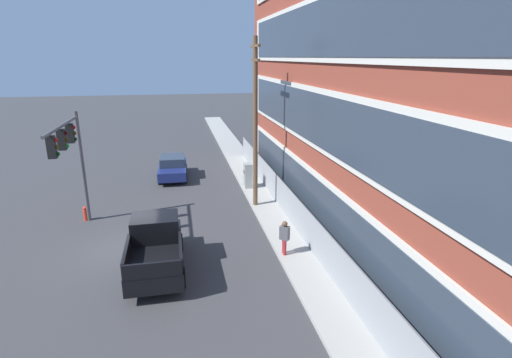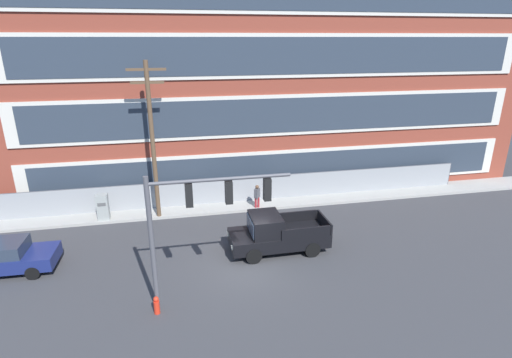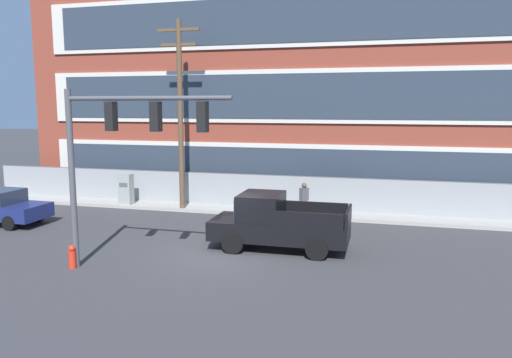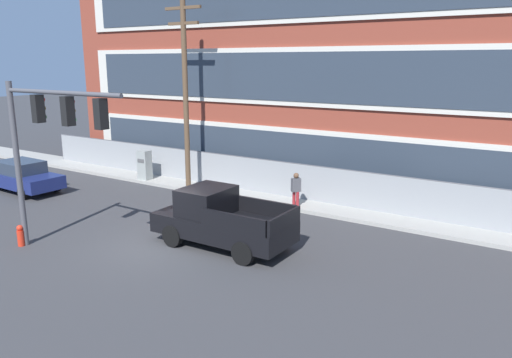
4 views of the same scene
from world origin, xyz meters
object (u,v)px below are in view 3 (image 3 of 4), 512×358
at_px(utility_pole_near_corner, 180,109).
at_px(electrical_cabinet, 126,191).
at_px(pedestrian_near_cabinet, 304,198).
at_px(traffic_signal_mast, 120,139).
at_px(fire_hydrant, 72,257).
at_px(pickup_truck_black, 276,224).

relative_size(utility_pole_near_corner, electrical_cabinet, 5.35).
bearing_deg(utility_pole_near_corner, pedestrian_near_cabinet, 0.39).
bearing_deg(electrical_cabinet, traffic_signal_mast, -60.80).
bearing_deg(fire_hydrant, traffic_signal_mast, 5.27).
relative_size(pickup_truck_black, pedestrian_near_cabinet, 3.04).
bearing_deg(utility_pole_near_corner, pickup_truck_black, -41.29).
distance_m(pickup_truck_black, fire_hydrant, 7.17).
height_order(pickup_truck_black, utility_pole_near_corner, utility_pole_near_corner).
relative_size(pickup_truck_black, utility_pole_near_corner, 0.55).
relative_size(traffic_signal_mast, pickup_truck_black, 1.13).
relative_size(traffic_signal_mast, pedestrian_near_cabinet, 3.44).
relative_size(utility_pole_near_corner, fire_hydrant, 12.06).
xyz_separation_m(pickup_truck_black, pedestrian_near_cabinet, (0.12, 5.38, 0.01)).
height_order(utility_pole_near_corner, pedestrian_near_cabinet, utility_pole_near_corner).
distance_m(electrical_cabinet, pedestrian_near_cabinet, 9.44).
xyz_separation_m(electrical_cabinet, pedestrian_near_cabinet, (9.43, -0.11, 0.09)).
height_order(utility_pole_near_corner, electrical_cabinet, utility_pole_near_corner).
bearing_deg(traffic_signal_mast, electrical_cabinet, 119.20).
bearing_deg(pickup_truck_black, utility_pole_near_corner, 138.71).
bearing_deg(electrical_cabinet, fire_hydrant, -70.45).
height_order(traffic_signal_mast, utility_pole_near_corner, utility_pole_near_corner).
bearing_deg(electrical_cabinet, utility_pole_near_corner, -2.75).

